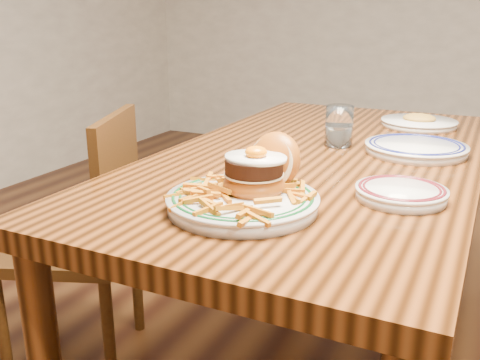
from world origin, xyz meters
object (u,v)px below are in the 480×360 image
at_px(table, 320,182).
at_px(main_plate, 248,188).
at_px(side_plate, 401,192).
at_px(chair_left, 88,234).

relative_size(table, main_plate, 4.86).
bearing_deg(main_plate, table, 101.77).
distance_m(table, main_plate, 0.51).
bearing_deg(side_plate, chair_left, -171.35).
bearing_deg(chair_left, main_plate, -43.22).
xyz_separation_m(table, main_plate, (-0.00, -0.49, 0.13)).
bearing_deg(chair_left, side_plate, -27.02).
bearing_deg(main_plate, chair_left, 170.46).
distance_m(main_plate, side_plate, 0.33).
bearing_deg(side_plate, table, 145.60).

